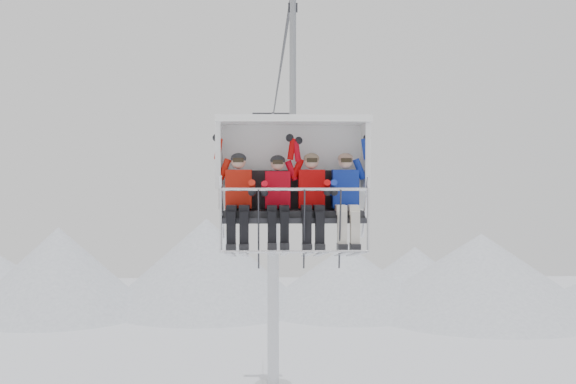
{
  "coord_description": "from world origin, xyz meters",
  "views": [
    {
      "loc": [
        -0.42,
        -12.91,
        10.54
      ],
      "look_at": [
        0.0,
        0.0,
        10.21
      ],
      "focal_mm": 45.0,
      "sensor_mm": 36.0,
      "label": 1
    }
  ],
  "objects_px": {
    "skier_far_left": "(238,198)",
    "skier_center_right": "(312,198)",
    "skier_center_left": "(278,199)",
    "lift_tower_right": "(273,272)",
    "chairlift_carrier": "(292,166)",
    "skier_far_right": "(346,198)"
  },
  "relations": [
    {
      "from": "skier_far_left",
      "to": "skier_center_right",
      "type": "height_order",
      "value": "same"
    },
    {
      "from": "skier_far_left",
      "to": "skier_center_left",
      "type": "bearing_deg",
      "value": -0.45
    },
    {
      "from": "lift_tower_right",
      "to": "skier_far_left",
      "type": "bearing_deg",
      "value": -91.89
    },
    {
      "from": "chairlift_carrier",
      "to": "skier_center_right",
      "type": "bearing_deg",
      "value": -48.13
    },
    {
      "from": "lift_tower_right",
      "to": "skier_far_left",
      "type": "relative_size",
      "value": 7.99
    },
    {
      "from": "skier_far_left",
      "to": "skier_center_left",
      "type": "height_order",
      "value": "skier_far_left"
    },
    {
      "from": "skier_far_left",
      "to": "skier_center_right",
      "type": "bearing_deg",
      "value": 0.0
    },
    {
      "from": "lift_tower_right",
      "to": "skier_center_left",
      "type": "relative_size",
      "value": 7.99
    },
    {
      "from": "chairlift_carrier",
      "to": "skier_center_left",
      "type": "bearing_deg",
      "value": -126.29
    },
    {
      "from": "chairlift_carrier",
      "to": "skier_far_right",
      "type": "height_order",
      "value": "chairlift_carrier"
    },
    {
      "from": "skier_far_left",
      "to": "skier_center_right",
      "type": "relative_size",
      "value": 1.0
    },
    {
      "from": "lift_tower_right",
      "to": "skier_center_right",
      "type": "bearing_deg",
      "value": -89.36
    },
    {
      "from": "skier_center_left",
      "to": "chairlift_carrier",
      "type": "bearing_deg",
      "value": 53.71
    },
    {
      "from": "lift_tower_right",
      "to": "skier_far_left",
      "type": "xyz_separation_m",
      "value": [
        -0.8,
        -24.37,
        4.41
      ]
    },
    {
      "from": "lift_tower_right",
      "to": "skier_far_right",
      "type": "distance_m",
      "value": 24.77
    },
    {
      "from": "lift_tower_right",
      "to": "chairlift_carrier",
      "type": "xyz_separation_m",
      "value": [
        0.0,
        -24.06,
        4.87
      ]
    },
    {
      "from": "lift_tower_right",
      "to": "skier_center_left",
      "type": "xyz_separation_m",
      "value": [
        -0.23,
        -24.37,
        4.39
      ]
    },
    {
      "from": "skier_center_right",
      "to": "lift_tower_right",
      "type": "bearing_deg",
      "value": 90.64
    },
    {
      "from": "skier_center_left",
      "to": "skier_center_right",
      "type": "xyz_separation_m",
      "value": [
        0.5,
        0.0,
        0.01
      ]
    },
    {
      "from": "skier_far_left",
      "to": "skier_far_right",
      "type": "relative_size",
      "value": 1.0
    },
    {
      "from": "skier_far_right",
      "to": "chairlift_carrier",
      "type": "bearing_deg",
      "value": 158.57
    },
    {
      "from": "chairlift_carrier",
      "to": "skier_far_right",
      "type": "relative_size",
      "value": 2.36
    }
  ]
}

